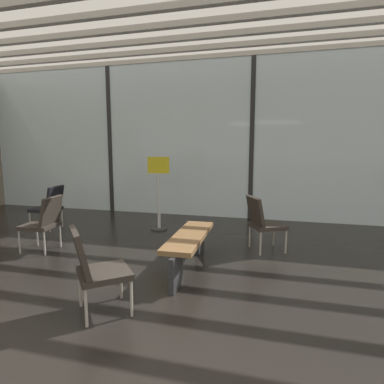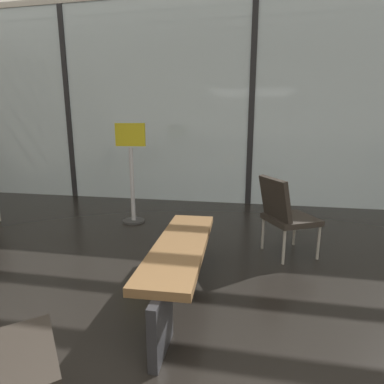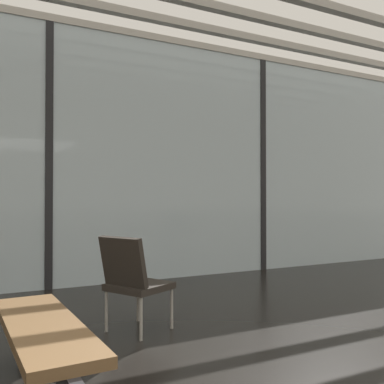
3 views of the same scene
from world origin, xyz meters
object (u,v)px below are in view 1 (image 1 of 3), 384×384
at_px(waiting_bench, 190,242).
at_px(info_sign, 159,196).
at_px(lounge_chair_2, 95,265).
at_px(lounge_chair_1, 263,220).
at_px(lounge_chair_3, 50,205).
at_px(parked_airplane, 226,142).
at_px(lounge_chair_4, 44,220).

xyz_separation_m(waiting_bench, info_sign, (-1.13, 1.82, 0.32)).
xyz_separation_m(lounge_chair_2, info_sign, (-0.57, 3.21, 0.18)).
bearing_deg(lounge_chair_1, info_sign, 41.01).
distance_m(lounge_chair_1, lounge_chair_3, 4.16).
relative_size(lounge_chair_3, waiting_bench, 0.51).
bearing_deg(info_sign, parked_airplane, 89.15).
relative_size(lounge_chair_3, info_sign, 0.60).
xyz_separation_m(lounge_chair_2, lounge_chair_3, (-2.67, 2.66, 0.00)).
relative_size(lounge_chair_1, info_sign, 0.60).
xyz_separation_m(parked_airplane, info_sign, (-0.11, -7.55, -1.14)).
height_order(lounge_chair_1, info_sign, info_sign).
relative_size(lounge_chair_1, lounge_chair_3, 1.00).
bearing_deg(lounge_chair_1, waiting_bench, 110.32).
bearing_deg(waiting_bench, lounge_chair_1, -44.48).
bearing_deg(lounge_chair_3, lounge_chair_1, 81.54).
relative_size(parked_airplane, lounge_chair_3, 16.53).
bearing_deg(parked_airplane, lounge_chair_2, -87.59).
height_order(lounge_chair_2, lounge_chair_3, same).
distance_m(lounge_chair_2, info_sign, 3.27).
relative_size(lounge_chair_4, waiting_bench, 0.51).
bearing_deg(lounge_chair_1, parked_airplane, -14.21).
xyz_separation_m(lounge_chair_3, lounge_chair_4, (0.84, -1.15, 0.00)).
bearing_deg(lounge_chair_4, lounge_chair_2, 45.00).
height_order(parked_airplane, info_sign, parked_airplane).
height_order(lounge_chair_3, info_sign, info_sign).
bearing_deg(lounge_chair_2, lounge_chair_4, 9.53).
bearing_deg(info_sign, waiting_bench, -58.04).
xyz_separation_m(lounge_chair_1, waiting_bench, (-0.91, -1.00, -0.13)).
bearing_deg(waiting_bench, lounge_chair_4, 85.37).
bearing_deg(lounge_chair_4, parked_airplane, 166.01).
distance_m(lounge_chair_3, info_sign, 2.18).
relative_size(parked_airplane, waiting_bench, 8.47).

